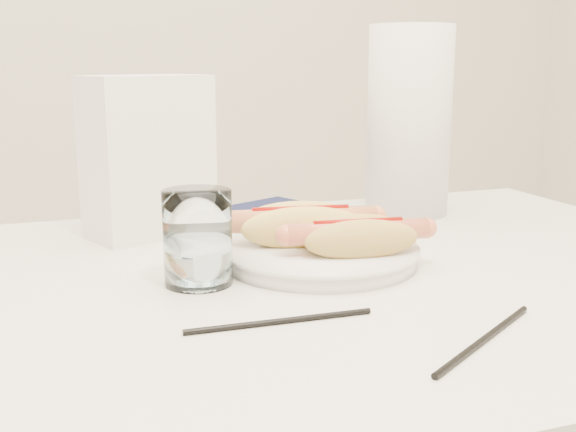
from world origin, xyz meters
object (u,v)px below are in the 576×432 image
object	(u,v)px
napkin_box	(148,157)
hotdog_right	(358,237)
table	(298,321)
hotdog_left	(301,226)
plate	(320,256)
paper_towel_roll	(409,121)
water_glass	(198,238)

from	to	relation	value
napkin_box	hotdog_right	bearing A→B (deg)	-73.93
table	hotdog_left	size ratio (longest dim) A/B	6.01
hotdog_left	napkin_box	distance (m)	0.27
hotdog_left	hotdog_right	distance (m)	0.08
hotdog_right	table	bearing A→B (deg)	177.74
table	hotdog_left	bearing A→B (deg)	67.19
plate	hotdog_right	size ratio (longest dim) A/B	1.35
plate	napkin_box	distance (m)	0.31
table	hotdog_left	distance (m)	0.12
napkin_box	paper_towel_roll	size ratio (longest dim) A/B	0.75
table	plate	bearing A→B (deg)	37.35
hotdog_right	water_glass	size ratio (longest dim) A/B	1.63
hotdog_right	plate	bearing A→B (deg)	133.26
hotdog_right	paper_towel_roll	xyz separation A→B (m)	(0.22, 0.28, 0.11)
plate	paper_towel_roll	size ratio (longest dim) A/B	0.78
table	napkin_box	world-z (taller)	napkin_box
water_glass	paper_towel_roll	distance (m)	0.50
water_glass	napkin_box	bearing A→B (deg)	93.40
hotdog_left	paper_towel_roll	bearing A→B (deg)	47.66
napkin_box	plate	bearing A→B (deg)	-73.55
napkin_box	paper_towel_roll	bearing A→B (deg)	-20.39
water_glass	napkin_box	size ratio (longest dim) A/B	0.47
water_glass	table	bearing A→B (deg)	-1.89
plate	water_glass	world-z (taller)	water_glass
hotdog_left	napkin_box	world-z (taller)	napkin_box
hotdog_left	water_glass	distance (m)	0.15
hotdog_left	hotdog_right	bearing A→B (deg)	-45.79
hotdog_right	water_glass	bearing A→B (deg)	-177.17
hotdog_left	plate	bearing A→B (deg)	-47.59
plate	water_glass	size ratio (longest dim) A/B	2.19
hotdog_right	water_glass	xyz separation A→B (m)	(-0.19, 0.02, 0.01)
hotdog_left	paper_towel_roll	size ratio (longest dim) A/B	0.65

